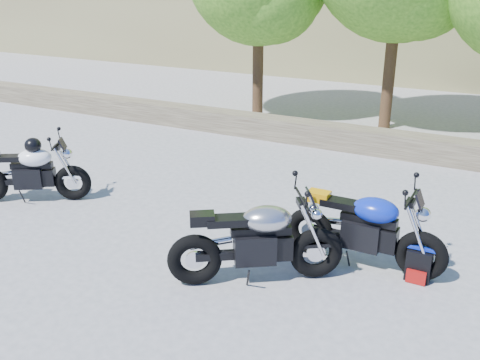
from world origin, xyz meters
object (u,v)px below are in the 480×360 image
object	(u,v)px
white_bike	(29,170)
blue_bike	(365,230)
silver_bike	(258,242)
backpack	(419,265)

from	to	relation	value
white_bike	blue_bike	bearing A→B (deg)	-26.51
silver_bike	blue_bike	xyz separation A→B (m)	(1.06, 0.96, -0.01)
silver_bike	white_bike	world-z (taller)	white_bike
backpack	blue_bike	bearing A→B (deg)	178.89
silver_bike	backpack	distance (m)	2.03
silver_bike	white_bike	size ratio (longest dim) A/B	1.07
silver_bike	backpack	bearing A→B (deg)	-6.00
silver_bike	white_bike	distance (m)	4.48
white_bike	silver_bike	bearing A→B (deg)	-37.80
white_bike	blue_bike	xyz separation A→B (m)	(5.50, 0.44, -0.02)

